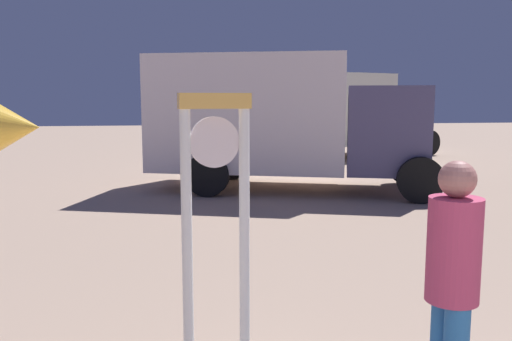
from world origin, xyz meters
TOP-DOWN VIEW (x-y plane):
  - standing_clock at (-1.10, 2.61)m, footprint 0.48×0.16m
  - person_near_clock at (0.27, 2.05)m, footprint 0.32×0.32m
  - box_truck_near at (0.97, 10.75)m, footprint 6.56×4.28m
  - box_truck_far at (4.51, 16.96)m, footprint 6.59×4.14m

SIDE VIEW (x-z plane):
  - person_near_clock at x=0.27m, z-range 0.10..1.75m
  - standing_clock at x=-1.10m, z-range 0.21..2.26m
  - box_truck_far at x=4.51m, z-range 0.14..2.98m
  - box_truck_near at x=0.97m, z-range 0.12..3.05m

